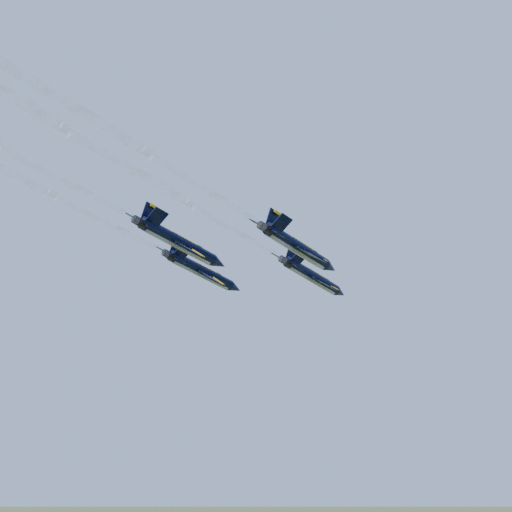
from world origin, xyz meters
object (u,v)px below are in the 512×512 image
at_px(jet_slot, 181,243).
at_px(jet_left, 203,272).
at_px(jet_lead, 314,277).
at_px(jet_right, 299,248).

bearing_deg(jet_slot, jet_left, 126.03).
relative_size(jet_lead, jet_slot, 1.00).
bearing_deg(jet_right, jet_slot, -128.55).
distance_m(jet_lead, jet_left, 15.32).
bearing_deg(jet_lead, jet_left, -125.66).
bearing_deg(jet_slot, jet_lead, 87.51).
height_order(jet_right, jet_slot, same).
bearing_deg(jet_right, jet_lead, 121.71).
bearing_deg(jet_lead, jet_slot, -92.49).
distance_m(jet_left, jet_right, 16.61).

